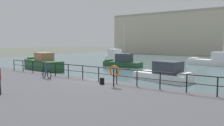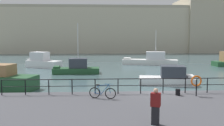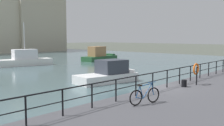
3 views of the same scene
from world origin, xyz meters
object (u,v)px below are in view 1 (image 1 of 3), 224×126
at_px(moored_white_yacht, 116,57).
at_px(moored_cabin_cruiser, 218,61).
at_px(parked_bicycle, 46,73).
at_px(moored_harbor_tender, 123,62).
at_px(moored_green_narrowboat, 43,64).
at_px(life_ring_stand, 114,72).
at_px(moored_small_launch, 165,73).
at_px(mooring_bollard, 102,81).

xyz_separation_m(moored_white_yacht, moored_cabin_cruiser, (16.92, 2.85, -0.16)).
bearing_deg(parked_bicycle, moored_harbor_tender, 115.25).
height_order(moored_white_yacht, moored_green_narrowboat, moored_white_yacht).
height_order(moored_white_yacht, life_ring_stand, moored_white_yacht).
bearing_deg(moored_harbor_tender, life_ring_stand, 119.09).
xyz_separation_m(moored_small_launch, parked_bicycle, (-6.65, -8.21, 0.41)).
distance_m(moored_green_narrowboat, moored_cabin_cruiser, 25.64).
bearing_deg(moored_harbor_tender, parked_bicycle, 99.01).
height_order(moored_harbor_tender, moored_cabin_cruiser, moored_harbor_tender).
bearing_deg(moored_white_yacht, moored_green_narrowboat, 113.16).
relative_size(moored_harbor_tender, life_ring_stand, 4.50).
bearing_deg(moored_harbor_tender, moored_green_narrowboat, 54.73).
bearing_deg(moored_cabin_cruiser, moored_green_narrowboat, 60.11).
xyz_separation_m(moored_white_yacht, moored_green_narrowboat, (-0.69, -15.78, -0.07)).
relative_size(moored_green_narrowboat, moored_cabin_cruiser, 0.83).
distance_m(moored_white_yacht, moored_cabin_cruiser, 17.16).
height_order(parked_bicycle, life_ring_stand, life_ring_stand).
bearing_deg(moored_small_launch, parked_bicycle, -118.54).
bearing_deg(moored_cabin_cruiser, life_ring_stand, 98.84).
xyz_separation_m(mooring_bollard, life_ring_stand, (1.17, -0.23, 0.75)).
distance_m(moored_green_narrowboat, mooring_bollard, 15.65).
height_order(moored_cabin_cruiser, parked_bicycle, moored_cabin_cruiser).
height_order(mooring_bollard, life_ring_stand, life_ring_stand).
height_order(moored_harbor_tender, moored_green_narrowboat, moored_harbor_tender).
xyz_separation_m(moored_harbor_tender, life_ring_stand, (9.31, -15.72, 1.00)).
bearing_deg(moored_white_yacht, moored_cabin_cruiser, -144.75).
distance_m(moored_harbor_tender, moored_small_launch, 12.48).
bearing_deg(parked_bicycle, moored_cabin_cruiser, 86.49).
distance_m(moored_small_launch, moored_green_narrowboat, 15.99).
bearing_deg(parked_bicycle, moored_white_yacht, 125.57).
relative_size(moored_green_narrowboat, mooring_bollard, 17.13).
bearing_deg(mooring_bollard, moored_cabin_cruiser, 82.61).
distance_m(moored_harbor_tender, moored_green_narrowboat, 11.30).
bearing_deg(moored_white_yacht, life_ring_stand, 149.63).
relative_size(moored_small_launch, moored_green_narrowboat, 0.75).
bearing_deg(moored_green_narrowboat, moored_white_yacht, -78.44).
bearing_deg(moored_green_narrowboat, mooring_bollard, 171.13).
relative_size(moored_cabin_cruiser, life_ring_stand, 6.52).
relative_size(moored_cabin_cruiser, parked_bicycle, 5.27).
bearing_deg(moored_small_launch, life_ring_stand, -82.06).
xyz_separation_m(moored_green_narrowboat, moored_cabin_cruiser, (17.61, 18.63, -0.09)).
height_order(moored_white_yacht, moored_harbor_tender, moored_harbor_tender).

